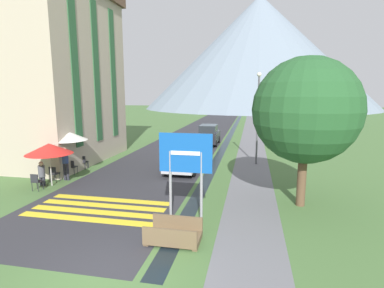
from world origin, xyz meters
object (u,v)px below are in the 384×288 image
cafe_chair_far_left (83,161)px  cafe_umbrella_front_red (49,149)px  cafe_chair_far_right (83,161)px  cafe_chair_near_right (54,173)px  footbridge (174,235)px  streetlamp (258,112)px  hotel_building (57,66)px  parked_car_far (209,135)px  parked_car_near (185,156)px  road_sign (186,163)px  cafe_chair_middle (72,166)px  person_standing_terrace (65,161)px  tree_by_path (306,111)px  cafe_chair_nearest (36,181)px  person_seated_far (42,172)px  cafe_umbrella_middle_white (67,136)px

cafe_chair_far_left → cafe_umbrella_front_red: bearing=-101.5°
cafe_chair_far_right → cafe_chair_near_right: 2.80m
footbridge → streetlamp: (2.69, 11.27, 3.25)m
hotel_building → cafe_chair_far_right: bearing=-36.1°
parked_car_far → parked_car_near: bearing=-90.7°
road_sign → parked_car_near: road_sign is taller
road_sign → parked_car_near: bearing=102.9°
road_sign → hotel_building: bearing=142.0°
parked_car_far → cafe_chair_near_right: bearing=-115.8°
footbridge → parked_car_near: (-1.60, 8.77, 0.68)m
cafe_chair_middle → road_sign: bearing=-10.8°
person_standing_terrace → tree_by_path: size_ratio=0.30×
cafe_chair_middle → tree_by_path: bearing=10.6°
cafe_chair_middle → parked_car_far: bearing=83.5°
parked_car_far → hotel_building: bearing=-137.5°
cafe_chair_nearest → cafe_chair_near_right: same height
cafe_chair_nearest → cafe_chair_far_right: size_ratio=1.00×
cafe_umbrella_front_red → streetlamp: bearing=33.9°
parked_car_far → cafe_chair_near_right: 14.64m
cafe_umbrella_front_red → footbridge: bearing=-30.0°
cafe_chair_far_left → person_seated_far: person_seated_far is taller
cafe_chair_far_right → cafe_chair_near_right: same height
cafe_umbrella_middle_white → person_seated_far: cafe_umbrella_middle_white is taller
cafe_chair_near_right → person_seated_far: size_ratio=0.68×
parked_car_near → cafe_umbrella_front_red: bearing=-143.7°
tree_by_path → cafe_chair_near_right: bearing=175.8°
cafe_chair_middle → cafe_umbrella_middle_white: cafe_umbrella_middle_white is taller
road_sign → cafe_chair_far_left: (-7.89, 6.23, -1.73)m
parked_car_near → person_standing_terrace: size_ratio=2.47×
hotel_building → person_standing_terrace: hotel_building is taller
parked_car_near → cafe_umbrella_front_red: size_ratio=1.96×
road_sign → parked_car_near: 7.60m
hotel_building → parked_car_far: size_ratio=3.14×
cafe_chair_middle → cafe_chair_far_left: bearing=114.4°
cafe_chair_far_right → tree_by_path: (12.26, -3.71, 3.47)m
cafe_chair_near_right → tree_by_path: 12.81m
cafe_umbrella_front_red → tree_by_path: tree_by_path is taller
parked_car_far → cafe_chair_middle: size_ratio=4.50×
cafe_chair_nearest → person_seated_far: 0.89m
cafe_chair_far_left → person_standing_terrace: size_ratio=0.47×
road_sign → cafe_chair_far_right: (-7.89, 6.30, -1.73)m
cafe_umbrella_front_red → cafe_umbrella_middle_white: 2.14m
road_sign → cafe_chair_far_right: size_ratio=3.88×
road_sign → parked_car_far: (-1.56, 16.67, -1.33)m
footbridge → cafe_chair_middle: (-7.77, 6.49, 0.29)m
road_sign → person_seated_far: size_ratio=2.62×
cafe_umbrella_middle_white → parked_car_near: bearing=20.0°
cafe_chair_nearest → cafe_umbrella_middle_white: bearing=101.7°
cafe_umbrella_front_red → cafe_chair_far_left: bearing=94.3°
footbridge → parked_car_far: size_ratio=0.44×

